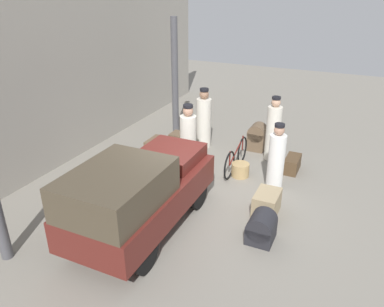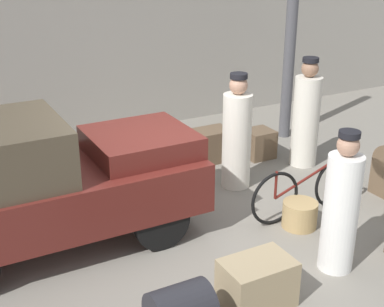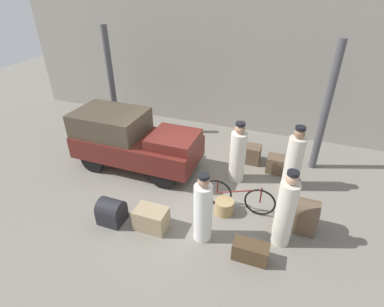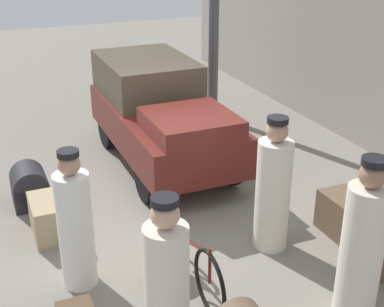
% 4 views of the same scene
% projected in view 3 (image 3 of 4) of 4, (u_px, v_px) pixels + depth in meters
% --- Properties ---
extents(ground_plane, '(30.00, 30.00, 0.00)m').
position_uv_depth(ground_plane, '(183.00, 185.00, 8.19)').
color(ground_plane, gray).
extents(station_building_facade, '(16.00, 0.15, 4.50)m').
position_uv_depth(station_building_facade, '(226.00, 66.00, 10.31)').
color(station_building_facade, gray).
rests_on(station_building_facade, ground).
extents(canopy_pillar_left, '(0.21, 0.21, 3.67)m').
position_uv_depth(canopy_pillar_left, '(111.00, 83.00, 10.07)').
color(canopy_pillar_left, '#4C4C51').
rests_on(canopy_pillar_left, ground).
extents(canopy_pillar_right, '(0.21, 0.21, 3.67)m').
position_uv_depth(canopy_pillar_right, '(326.00, 110.00, 8.06)').
color(canopy_pillar_right, '#4C4C51').
rests_on(canopy_pillar_right, ground).
extents(truck, '(3.60, 1.57, 1.65)m').
position_uv_depth(truck, '(132.00, 139.00, 8.60)').
color(truck, black).
rests_on(truck, ground).
extents(bicycle, '(1.78, 0.04, 0.79)m').
position_uv_depth(bicycle, '(238.00, 197.00, 7.17)').
color(bicycle, black).
rests_on(bicycle, ground).
extents(wicker_basket, '(0.46, 0.46, 0.35)m').
position_uv_depth(wicker_basket, '(224.00, 207.00, 7.19)').
color(wicker_basket, tan).
rests_on(wicker_basket, ground).
extents(porter_carrying_trunk, '(0.44, 0.44, 1.79)m').
position_uv_depth(porter_carrying_trunk, '(294.00, 161.00, 7.75)').
color(porter_carrying_trunk, silver).
rests_on(porter_carrying_trunk, ground).
extents(conductor_in_dark_uniform, '(0.39, 0.39, 1.81)m').
position_uv_depth(conductor_in_dark_uniform, '(285.00, 212.00, 6.07)').
color(conductor_in_dark_uniform, silver).
rests_on(conductor_in_dark_uniform, ground).
extents(porter_standing_middle, '(0.39, 0.39, 1.66)m').
position_uv_depth(porter_standing_middle, '(203.00, 211.00, 6.21)').
color(porter_standing_middle, white).
rests_on(porter_standing_middle, ground).
extents(porter_with_bicycle, '(0.43, 0.43, 1.74)m').
position_uv_depth(porter_with_bicycle, '(238.00, 155.00, 8.06)').
color(porter_with_bicycle, silver).
rests_on(porter_with_bicycle, ground).
extents(trunk_umber_medium, '(0.71, 0.35, 0.40)m').
position_uv_depth(trunk_umber_medium, '(250.00, 251.00, 5.99)').
color(trunk_umber_medium, '#4C3823').
rests_on(trunk_umber_medium, ground).
extents(suitcase_tan_flat, '(0.72, 0.49, 0.51)m').
position_uv_depth(suitcase_tan_flat, '(151.00, 219.00, 6.72)').
color(suitcase_tan_flat, '#9E8966').
rests_on(suitcase_tan_flat, ground).
extents(trunk_barrel_dark, '(0.49, 0.50, 0.80)m').
position_uv_depth(trunk_barrel_dark, '(306.00, 215.00, 6.60)').
color(trunk_barrel_dark, brown).
rests_on(trunk_barrel_dark, ground).
extents(trunk_wicker_pale, '(0.56, 0.50, 0.60)m').
position_uv_depth(trunk_wicker_pale, '(112.00, 212.00, 6.88)').
color(trunk_wicker_pale, '#232328').
rests_on(trunk_wicker_pale, ground).
extents(suitcase_black_upright, '(0.69, 0.47, 0.54)m').
position_uv_depth(suitcase_black_upright, '(249.00, 154.00, 9.12)').
color(suitcase_black_upright, brown).
rests_on(suitcase_black_upright, ground).
extents(suitcase_small_leather, '(0.47, 0.45, 0.48)m').
position_uv_depth(suitcase_small_leather, '(275.00, 164.00, 8.68)').
color(suitcase_small_leather, brown).
rests_on(suitcase_small_leather, ground).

